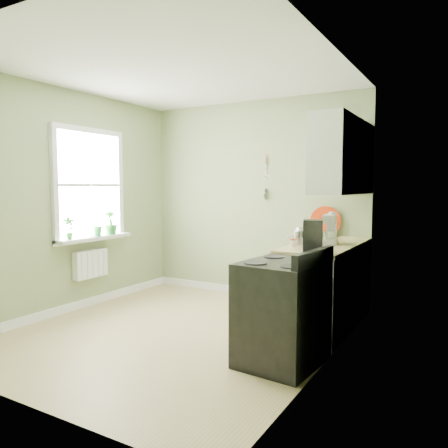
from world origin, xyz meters
The scene contains 21 objects.
floor centered at (0.00, 0.00, -0.01)m, with size 3.20×3.60×0.02m, color tan.
ceiling centered at (0.00, 0.00, 2.71)m, with size 3.20×3.60×0.02m, color white.
wall_back centered at (0.00, 1.81, 1.35)m, with size 3.20×0.02×2.70m, color gray.
wall_left centered at (-1.61, 0.00, 1.35)m, with size 0.02×3.60×2.70m, color gray.
wall_right centered at (1.61, 0.00, 1.35)m, with size 0.02×3.60×2.70m, color gray.
base_cabinets centered at (1.30, 1.00, 0.43)m, with size 0.60×1.60×0.87m, color silver.
countertop centered at (1.29, 1.00, 0.89)m, with size 0.64×1.60×0.04m, color tan.
upper_cabinets centered at (1.43, 1.10, 1.85)m, with size 0.35×1.40×0.80m, color silver.
window centered at (-1.58, 0.30, 1.55)m, with size 0.06×1.14×1.44m.
window_sill centered at (-1.51, 0.30, 0.88)m, with size 0.18×1.14×0.04m, color white.
radiator centered at (-1.54, 0.25, 0.55)m, with size 0.12×0.50×0.35m, color white.
wall_utensils centered at (0.20, 1.78, 1.56)m, with size 0.02×0.14×0.58m.
stove centered at (1.28, -0.22, 0.45)m, with size 0.70×0.78×1.01m.
stand_mixer centered at (1.32, 0.99, 1.06)m, with size 0.22×0.31×0.35m.
kettle centered at (1.05, 0.77, 1.00)m, with size 0.19×0.11×0.19m.
coffee_maker centered at (1.37, 0.30, 1.06)m, with size 0.23×0.24×0.31m.
red_tray centered at (1.05, 1.72, 1.10)m, with size 0.38×0.38×0.02m, color #B32B0B.
jar centered at (1.05, 0.62, 0.95)m, with size 0.07×0.07×0.08m.
plant_a centered at (-1.50, -0.11, 1.04)m, with size 0.15×0.10×0.28m, color #287E2E.
plant_b centered at (-1.50, 0.36, 1.04)m, with size 0.16×0.13×0.28m, color #287E2E.
plant_c centered at (-1.50, 0.58, 1.06)m, with size 0.18×0.18×0.31m, color #287E2E.
Camera 1 is at (2.69, -3.65, 1.53)m, focal length 35.00 mm.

